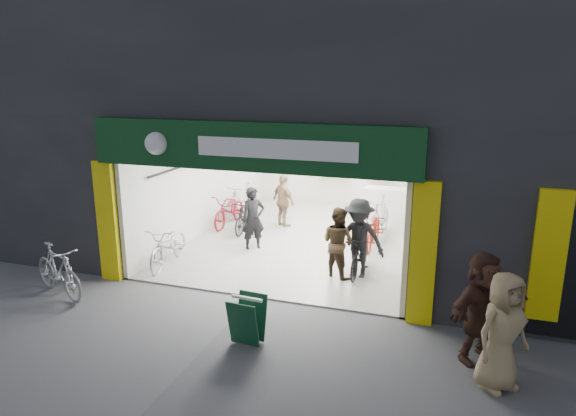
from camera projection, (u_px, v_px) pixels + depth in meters
The scene contains 17 objects.
ground at pixel (252, 298), 10.25m from camera, with size 60.00×60.00×0.00m, color #56565B.
building at pixel (353, 75), 13.46m from camera, with size 17.00×10.27×8.00m.
bike_left_front at pixel (169, 246), 11.86m from camera, with size 0.65×1.85×0.97m, color #B2B1B6.
bike_left_midfront at pixel (246, 216), 14.35m from camera, with size 0.45×1.59×0.95m, color black.
bike_left_midback at pixel (230, 210), 14.95m from camera, with size 0.64×1.84×0.97m, color maroon.
bike_left_back at pixel (242, 201), 15.78m from camera, with size 0.51×1.80×1.08m, color #A4A5A9.
bike_right_front at pixel (360, 254), 11.33m from camera, with size 0.45×1.61×0.97m, color black.
bike_right_mid at pixel (374, 229), 13.15m from camera, with size 0.63×1.80×0.95m, color maroon.
bike_right_back at pixel (379, 217), 13.96m from camera, with size 0.52×1.85×1.11m, color #A3A4A8.
parked_bike at pixel (58, 271), 10.22m from camera, with size 0.50×1.78×1.07m, color #B1B1B6.
customer_a at pixel (253, 219), 12.84m from camera, with size 0.59×0.39×1.62m, color black.
customer_b at pixel (338, 243), 11.11m from camera, with size 0.77×0.60×1.59m, color #372819.
customer_c at pixel (359, 239), 11.04m from camera, with size 1.15×0.66×1.78m, color black.
customer_d at pixel (283, 201), 14.74m from camera, with size 0.92×0.38×1.57m, color #907254.
pedestrian_near at pixel (502, 332), 7.12m from camera, with size 0.85×0.55×1.74m, color #947E56.
pedestrian_far at pixel (482, 307), 7.84m from camera, with size 1.63×0.52×1.76m, color #3B221A.
sandwich_board at pixel (247, 319), 8.41m from camera, with size 0.55×0.56×0.80m.
Camera 1 is at (3.66, -8.75, 4.34)m, focal length 32.00 mm.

